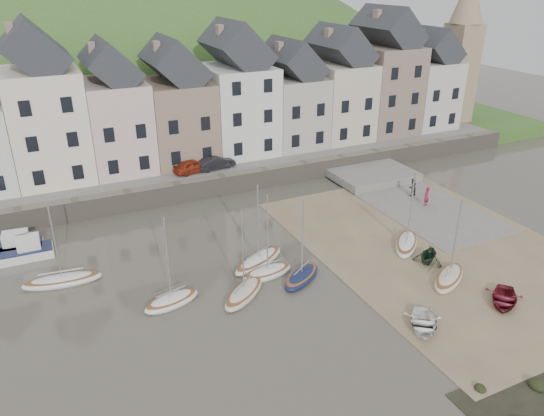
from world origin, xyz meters
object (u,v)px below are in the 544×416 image
sailboat_0 (62,280)px  rowboat_red (504,299)px  rowboat_white (423,323)px  person_red (426,196)px  rowboat_green (429,254)px  car_right (216,163)px  car_left (193,166)px  person_dark (412,187)px

sailboat_0 → rowboat_red: bearing=-30.1°
rowboat_white → person_red: person_red is taller
person_red → rowboat_white: bearing=29.7°
rowboat_white → rowboat_green: size_ratio=1.32×
rowboat_green → rowboat_red: size_ratio=0.76×
person_red → car_right: car_right is taller
rowboat_white → car_left: (-5.47, 26.87, 1.86)m
person_dark → car_left: bearing=-37.5°
person_red → car_left: bearing=-56.7°
car_left → rowboat_red: bearing=-167.1°
person_red → car_left: car_left is taller
person_dark → car_right: (-15.33, 10.88, 1.26)m
rowboat_green → car_right: 22.75m
person_red → car_right: size_ratio=0.48×
rowboat_red → car_left: (-11.72, 27.07, 1.86)m
sailboat_0 → rowboat_red: sailboat_0 is taller
rowboat_white → rowboat_green: (5.38, 5.84, 0.31)m
car_right → rowboat_white: bearing=178.9°
rowboat_green → person_red: 10.17m
rowboat_green → car_right: bearing=168.3°
rowboat_green → person_dark: 12.21m
rowboat_white → sailboat_0: bearing=179.8°
person_red → car_left: size_ratio=0.47×
rowboat_green → car_left: 23.71m
rowboat_red → car_left: bearing=163.6°
rowboat_white → person_red: (11.85, 13.69, 0.63)m
sailboat_0 → car_right: bearing=39.1°
rowboat_red → person_dark: size_ratio=1.92×
car_right → person_red: bearing=-139.1°
rowboat_red → car_left: car_left is taller
car_left → person_red: bearing=-137.8°
rowboat_white → car_left: car_left is taller
sailboat_0 → person_red: 30.57m
person_dark → rowboat_green: bearing=50.4°
rowboat_green → car_left: (-10.86, 21.03, 1.55)m
sailboat_0 → car_left: size_ratio=1.65×
car_left → car_right: (2.31, 0.00, -0.03)m
rowboat_red → person_red: person_red is taller
rowboat_white → car_right: bearing=133.8°
person_dark → car_left: size_ratio=0.44×
sailboat_0 → person_dark: 30.93m
rowboat_green → car_left: car_left is taller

